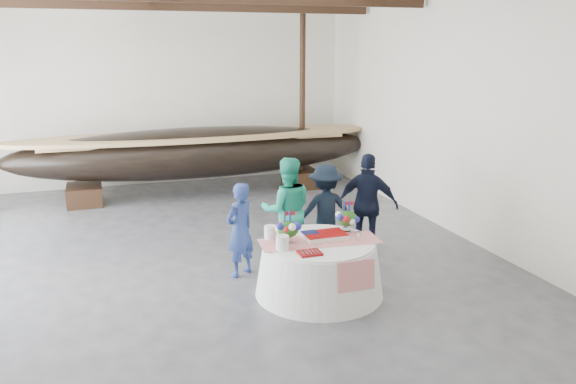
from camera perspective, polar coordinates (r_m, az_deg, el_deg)
name	(u,v)px	position (r m, az deg, el deg)	size (l,w,h in m)	color
floor	(192,266)	(9.28, -9.72, -7.43)	(10.00, 12.00, 0.01)	#3D3D42
wall_back	(149,95)	(14.63, -13.90, 9.52)	(10.00, 0.02, 4.50)	silver
wall_front	(354,279)	(3.06, 6.77, -8.80)	(10.00, 0.02, 4.50)	silver
wall_right	(466,115)	(10.62, 17.60, 7.47)	(0.02, 12.00, 4.50)	silver
pavilion_structure	(173,9)	(9.39, -11.61, 17.71)	(9.80, 11.76, 4.50)	black
longboat_display	(198,152)	(13.36, -9.16, 4.01)	(8.59, 1.72, 1.61)	black
banquet_table	(319,267)	(8.08, 3.19, -7.65)	(1.83, 1.83, 0.79)	silver
tabletop_items	(315,229)	(8.00, 2.75, -3.74)	(1.74, 0.97, 0.40)	red
guest_woman_blue	(240,230)	(8.61, -4.91, -3.83)	(0.54, 0.35, 1.47)	navy
guest_woman_teal	(287,210)	(9.10, -0.09, -1.86)	(0.85, 0.66, 1.74)	#1FA380
guest_man_left	(325,211)	(9.38, 3.80, -1.90)	(1.02, 0.59, 1.58)	black
guest_man_right	(368,205)	(9.52, 8.10, -1.27)	(1.02, 0.42, 1.73)	black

